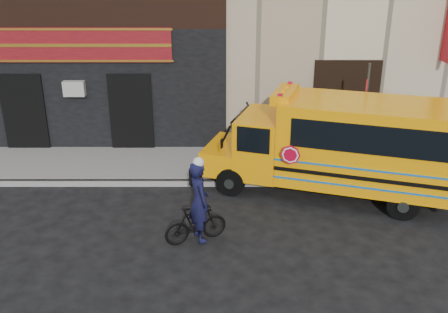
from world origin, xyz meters
name	(u,v)px	position (x,y,z in m)	size (l,w,h in m)	color
ground	(227,230)	(0.00, 0.00, 0.00)	(120.00, 120.00, 0.00)	black
curb	(227,183)	(0.00, 2.60, 0.07)	(40.00, 0.20, 0.15)	gray
sidewalk	(226,163)	(0.00, 4.10, 0.07)	(40.00, 3.00, 0.15)	gray
school_bus	(340,144)	(3.10, 2.04, 1.51)	(7.22, 4.12, 2.92)	black
sign_pole	(364,117)	(4.04, 3.27, 1.91)	(0.15, 0.29, 3.48)	#363D38
bicycle	(196,224)	(-0.74, -0.50, 0.46)	(0.43, 1.52, 0.92)	black
cyclist	(199,203)	(-0.65, -0.46, 0.98)	(0.72, 0.47, 1.97)	black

